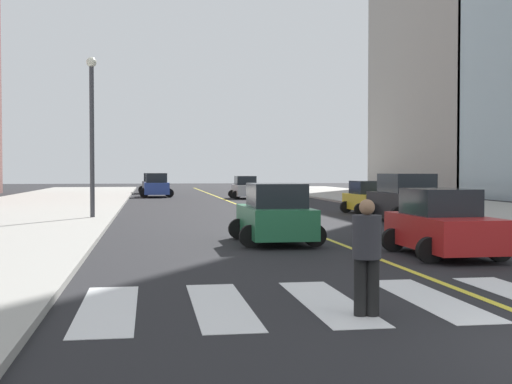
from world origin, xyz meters
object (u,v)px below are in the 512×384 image
(car_silver_third, at_px, (245,188))
(car_black_sixth, at_px, (408,199))
(car_green_second, at_px, (275,215))
(car_yellow_fifth, at_px, (369,199))
(street_lamp, at_px, (92,122))
(car_blue_fourth, at_px, (156,186))
(car_gray_seventh, at_px, (153,184))
(pedestrian_crossing, at_px, (367,252))
(car_red_nearest, at_px, (442,225))

(car_silver_third, bearing_deg, car_black_sixth, 97.55)
(car_green_second, height_order, car_yellow_fifth, car_green_second)
(street_lamp, bearing_deg, car_silver_third, 66.02)
(car_yellow_fifth, xyz_separation_m, street_lamp, (-13.48, -2.48, 3.53))
(car_green_second, bearing_deg, car_yellow_fifth, 60.45)
(car_blue_fourth, height_order, car_gray_seventh, car_blue_fourth)
(car_blue_fourth, relative_size, street_lamp, 0.64)
(car_green_second, bearing_deg, car_black_sixth, 45.81)
(car_green_second, bearing_deg, car_silver_third, 83.25)
(pedestrian_crossing, bearing_deg, car_gray_seventh, -75.65)
(car_green_second, bearing_deg, car_gray_seventh, 94.00)
(car_blue_fourth, bearing_deg, car_green_second, -86.00)
(car_blue_fourth, height_order, pedestrian_crossing, car_blue_fourth)
(car_green_second, height_order, car_blue_fourth, car_blue_fourth)
(street_lamp, bearing_deg, car_red_nearest, -55.08)
(car_green_second, height_order, car_silver_third, car_green_second)
(car_blue_fourth, bearing_deg, car_yellow_fifth, -67.51)
(car_blue_fourth, distance_m, car_yellow_fifth, 26.24)
(car_gray_seventh, bearing_deg, pedestrian_crossing, -87.82)
(car_red_nearest, height_order, pedestrian_crossing, pedestrian_crossing)
(car_yellow_fifth, bearing_deg, car_green_second, 59.59)
(street_lamp, bearing_deg, car_green_second, -59.13)
(car_red_nearest, relative_size, car_blue_fourth, 0.87)
(car_red_nearest, bearing_deg, car_gray_seventh, -82.25)
(car_black_sixth, distance_m, car_gray_seventh, 40.01)
(car_green_second, height_order, car_black_sixth, car_black_sixth)
(car_yellow_fifth, xyz_separation_m, pedestrian_crossing, (-7.79, -23.36, 0.19))
(car_yellow_fifth, relative_size, car_gray_seventh, 0.86)
(street_lamp, bearing_deg, car_yellow_fifth, 10.41)
(car_blue_fourth, height_order, car_black_sixth, car_black_sixth)
(car_blue_fourth, relative_size, car_black_sixth, 0.95)
(car_black_sixth, height_order, street_lamp, street_lamp)
(car_black_sixth, relative_size, car_gray_seventh, 1.07)
(car_silver_third, height_order, car_blue_fourth, car_blue_fourth)
(car_red_nearest, distance_m, pedestrian_crossing, 7.90)
(car_gray_seventh, distance_m, pedestrian_crossing, 56.55)
(car_red_nearest, xyz_separation_m, car_blue_fourth, (-6.84, 40.75, 0.12))
(car_blue_fourth, relative_size, car_gray_seventh, 1.01)
(car_black_sixth, bearing_deg, car_green_second, 43.61)
(car_gray_seventh, relative_size, pedestrian_crossing, 2.50)
(car_black_sixth, distance_m, pedestrian_crossing, 19.49)
(car_red_nearest, xyz_separation_m, pedestrian_crossing, (-4.21, -6.69, 0.17))
(car_gray_seventh, bearing_deg, car_black_sixth, -75.37)
(car_silver_third, relative_size, car_gray_seventh, 0.90)
(car_black_sixth, bearing_deg, car_gray_seventh, -77.09)
(street_lamp, bearing_deg, pedestrian_crossing, -74.74)
(car_red_nearest, relative_size, car_yellow_fifth, 1.03)
(car_black_sixth, bearing_deg, car_blue_fourth, -73.15)
(car_blue_fourth, bearing_deg, car_red_nearest, -81.37)
(car_red_nearest, distance_m, car_green_second, 5.25)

